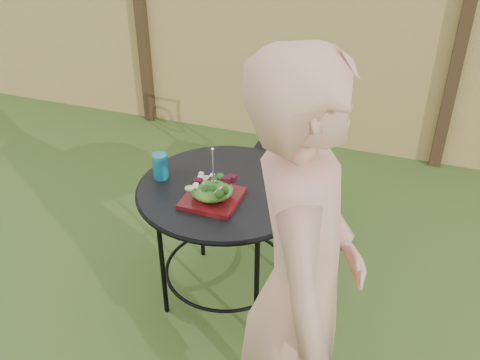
{
  "coord_description": "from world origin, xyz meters",
  "views": [
    {
      "loc": [
        1.06,
        -1.96,
        2.21
      ],
      "look_at": [
        0.28,
        0.25,
        0.75
      ],
      "focal_mm": 40.0,
      "sensor_mm": 36.0,
      "label": 1
    }
  ],
  "objects": [
    {
      "name": "ground",
      "position": [
        0.0,
        0.0,
        0.0
      ],
      "size": [
        60.0,
        60.0,
        0.0
      ],
      "primitive_type": "plane",
      "color": "#284114",
      "rests_on": "ground"
    },
    {
      "name": "fork",
      "position": [
        0.21,
        0.06,
        0.92
      ],
      "size": [
        0.01,
        0.01,
        0.18
      ],
      "primitive_type": "cylinder",
      "color": "silver",
      "rests_on": "salad"
    },
    {
      "name": "salad",
      "position": [
        0.2,
        0.06,
        0.79
      ],
      "size": [
        0.21,
        0.21,
        0.08
      ],
      "primitive_type": "ellipsoid",
      "color": "#235614",
      "rests_on": "salad_plate"
    },
    {
      "name": "patio_chair",
      "position": [
        0.3,
        1.04,
        0.5
      ],
      "size": [
        0.46,
        0.46,
        0.95
      ],
      "color": "black",
      "rests_on": "ground"
    },
    {
      "name": "drinking_glass",
      "position": [
        -0.14,
        0.17,
        0.79
      ],
      "size": [
        0.08,
        0.08,
        0.14
      ],
      "primitive_type": "cylinder",
      "color": "#0C758E",
      "rests_on": "patio_table"
    },
    {
      "name": "salad_plate",
      "position": [
        0.2,
        0.06,
        0.74
      ],
      "size": [
        0.27,
        0.27,
        0.02
      ],
      "primitive_type": "cube",
      "color": "#3F090D",
      "rests_on": "patio_table"
    },
    {
      "name": "fence",
      "position": [
        -0.0,
        2.19,
        0.95
      ],
      "size": [
        8.0,
        0.12,
        1.9
      ],
      "color": "tan",
      "rests_on": "ground"
    },
    {
      "name": "patio_table",
      "position": [
        0.22,
        0.2,
        0.59
      ],
      "size": [
        0.92,
        0.92,
        0.72
      ],
      "color": "black",
      "rests_on": "ground"
    },
    {
      "name": "diner",
      "position": [
        0.8,
        -0.59,
        0.89
      ],
      "size": [
        0.55,
        0.73,
        1.78
      ],
      "primitive_type": "imported",
      "rotation": [
        0.0,
        0.0,
        1.78
      ],
      "color": "tan",
      "rests_on": "ground"
    }
  ]
}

